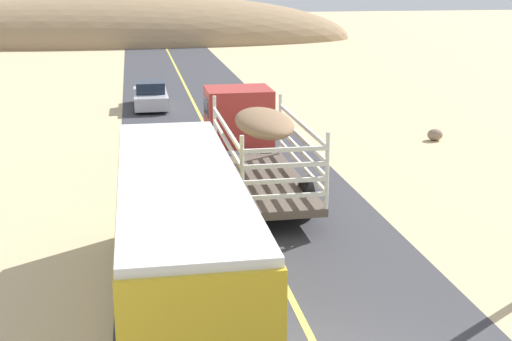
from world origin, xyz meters
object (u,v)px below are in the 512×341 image
Objects in this scene: bus at (180,237)px; car_far at (150,95)px; livestock_truck at (247,129)px; boulder_far_horizon at (435,135)px.

bus reaches higher than car_far.
bus is 2.27× the size of car_far.
livestock_truck is 10.19m from boulder_far_horizon.
bus is 14.60× the size of boulder_far_horizon.
livestock_truck is 2.20× the size of car_far.
bus is (-3.14, -10.22, -0.04)m from livestock_truck.
car_far is 6.42× the size of boulder_far_horizon.
bus is 19.00m from boulder_far_horizon.
boulder_far_horizon is at bearing 24.59° from livestock_truck.
livestock_truck is 14.59m from car_far.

